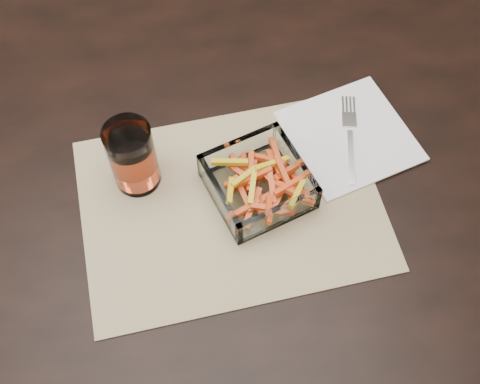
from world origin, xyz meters
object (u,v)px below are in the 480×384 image
(dining_table, at_px, (168,191))
(glass_bowl, at_px, (258,183))
(tumbler, at_px, (133,158))
(fork, at_px, (350,136))

(dining_table, relative_size, glass_bowl, 9.31)
(tumbler, bearing_deg, dining_table, 30.17)
(dining_table, distance_m, fork, 0.32)
(glass_bowl, xyz_separation_m, tumbler, (-0.18, 0.05, 0.03))
(tumbler, height_order, fork, tumbler)
(dining_table, relative_size, tumbler, 13.03)
(glass_bowl, relative_size, fork, 1.01)
(glass_bowl, bearing_deg, fork, 23.51)
(fork, bearing_deg, tumbler, -164.29)
(dining_table, bearing_deg, glass_bowl, -28.98)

